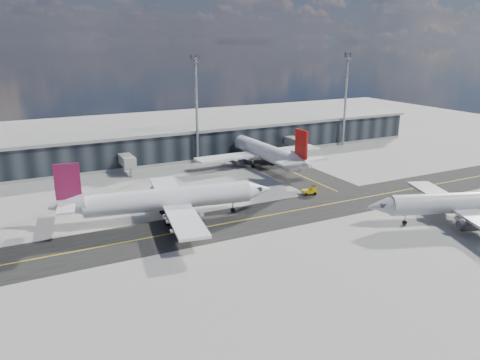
{
  "coord_description": "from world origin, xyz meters",
  "views": [
    {
      "loc": [
        -46.1,
        -68.4,
        31.95
      ],
      "look_at": [
        -4.89,
        12.8,
        5.0
      ],
      "focal_mm": 35.0,
      "sensor_mm": 36.0,
      "label": 1
    }
  ],
  "objects": [
    {
      "name": "airliner_redtail",
      "position": [
        14.03,
        36.8,
        4.17
      ],
      "size": [
        36.18,
        42.53,
        12.63
      ],
      "rotation": [
        0.0,
        0.0,
        0.02
      ],
      "color": "white",
      "rests_on": "ground"
    },
    {
      "name": "taxiway_lanes",
      "position": [
        3.91,
        10.74,
        0.01
      ],
      "size": [
        180.0,
        63.0,
        0.03
      ],
      "color": "black",
      "rests_on": "ground"
    },
    {
      "name": "service_van",
      "position": [
        20.12,
        30.79,
        0.73
      ],
      "size": [
        2.99,
        5.51,
        1.47
      ],
      "primitive_type": "imported",
      "rotation": [
        0.0,
        0.0,
        0.11
      ],
      "color": "white",
      "rests_on": "ground"
    },
    {
      "name": "airliner_near",
      "position": [
        27.68,
        -15.33,
        3.72
      ],
      "size": [
        36.88,
        31.86,
        11.26
      ],
      "rotation": [
        0.0,
        0.0,
        1.22
      ],
      "color": "#B9BBBD",
      "rests_on": "ground"
    },
    {
      "name": "baggage_tug",
      "position": [
        11.36,
        10.91,
        0.97
      ],
      "size": [
        3.34,
        2.17,
        1.94
      ],
      "rotation": [
        0.0,
        0.0,
        -1.79
      ],
      "color": "#E5B70C",
      "rests_on": "ground"
    },
    {
      "name": "airliner_af",
      "position": [
        -21.25,
        10.74,
        4.02
      ],
      "size": [
        41.0,
        35.11,
        12.16
      ],
      "rotation": [
        0.0,
        0.0,
        -1.73
      ],
      "color": "white",
      "rests_on": "ground"
    },
    {
      "name": "floodlight_masts",
      "position": [
        0.0,
        48.0,
        15.61
      ],
      "size": [
        102.5,
        0.7,
        28.9
      ],
      "color": "gray",
      "rests_on": "ground"
    },
    {
      "name": "terminal_concourse",
      "position": [
        0.04,
        54.93,
        4.09
      ],
      "size": [
        152.0,
        19.8,
        8.8
      ],
      "color": "black",
      "rests_on": "ground"
    },
    {
      "name": "ground",
      "position": [
        0.0,
        0.0,
        0.0
      ],
      "size": [
        300.0,
        300.0,
        0.0
      ],
      "primitive_type": "plane",
      "color": "gray",
      "rests_on": "ground"
    }
  ]
}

